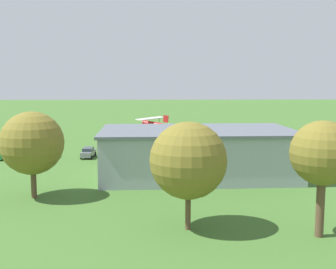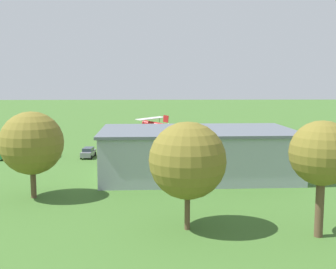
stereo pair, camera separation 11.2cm
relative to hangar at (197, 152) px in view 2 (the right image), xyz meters
name	(u,v)px [view 2 (the right image)]	position (x,y,z in m)	size (l,w,h in m)	color
ground_plane	(186,143)	(-0.62, -30.53, -3.14)	(400.00, 400.00, 0.00)	#3D6628
hangar	(197,152)	(0.00, 0.00, 0.00)	(25.71, 15.46, 6.26)	#99A3AD
biplane	(154,124)	(5.77, -23.65, 1.35)	(6.84, 7.37, 3.64)	#B21E1E
car_blue	(253,152)	(-10.73, -14.02, -2.31)	(2.10, 4.14, 1.59)	#23389E
car_yellow	(130,151)	(9.85, -14.96, -2.28)	(2.27, 4.80, 1.67)	gold
car_grey	(88,152)	(16.64, -13.91, -2.28)	(2.15, 4.60, 1.66)	slate
car_silver	(50,152)	(23.11, -14.72, -2.32)	(2.48, 4.24, 1.56)	#B7B7BC
car_green	(7,154)	(29.68, -13.04, -2.32)	(2.43, 4.31, 1.58)	#1E6B38
person_beside_truck	(224,149)	(-6.44, -17.20, -2.35)	(0.42, 0.42, 1.60)	#33723F
person_near_hangar_door	(169,147)	(3.16, -19.11, -2.28)	(0.41, 0.41, 1.72)	#72338C
person_by_parked_cars	(190,151)	(-0.36, -15.35, -2.35)	(0.40, 0.40, 1.60)	#3F3F47
person_walking_on_apron	(202,150)	(-2.50, -16.54, -2.37)	(0.43, 0.43, 1.57)	navy
person_crossing_taxiway	(164,150)	(4.01, -16.48, -2.32)	(0.44, 0.44, 1.65)	#B23333
tree_at_field_edge	(188,161)	(2.77, 20.42, 2.82)	(6.52, 6.52, 9.23)	brown
tree_behind_hangar_left	(32,143)	(18.68, 10.18, 2.84)	(6.76, 6.76, 9.38)	brown
tree_behind_hangar_right	(322,154)	(-7.77, 22.40, 3.68)	(5.19, 5.19, 9.49)	brown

